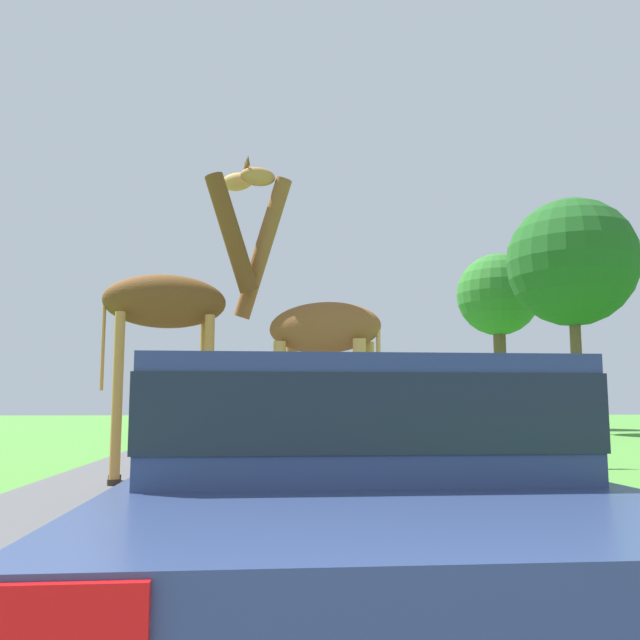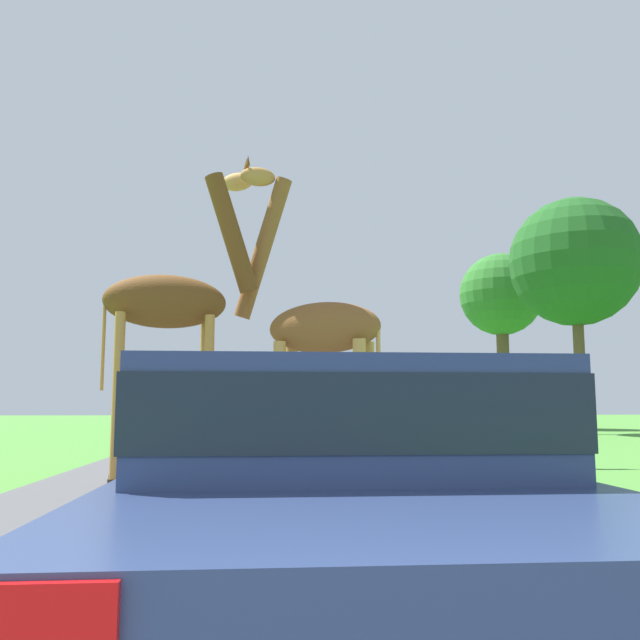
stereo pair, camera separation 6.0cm
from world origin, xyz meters
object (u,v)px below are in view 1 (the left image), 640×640
at_px(car_queue_left, 287,413).
at_px(tree_left_edge, 572,263).
at_px(car_far_ahead, 229,416).
at_px(tree_right_cluster, 498,297).
at_px(sign_post, 548,395).
at_px(giraffe_near_road, 314,334).
at_px(car_queue_right, 274,418).
at_px(car_lead_maroon, 344,492).
at_px(giraffe_companion, 175,304).

xyz_separation_m(car_queue_left, tree_left_edge, (11.14, -2.33, 5.91)).
distance_m(car_queue_left, car_far_ahead, 5.14).
bearing_deg(tree_right_cluster, car_far_ahead, -144.63).
bearing_deg(sign_post, car_far_ahead, 119.08).
distance_m(giraffe_near_road, car_queue_left, 17.48).
bearing_deg(giraffe_near_road, car_queue_right, 26.49).
xyz_separation_m(car_queue_right, sign_post, (4.78, -5.90, 0.51)).
height_order(giraffe_near_road, car_queue_right, giraffe_near_road).
bearing_deg(tree_right_cluster, car_lead_maroon, -111.49).
bearing_deg(car_lead_maroon, sign_post, 60.92).
xyz_separation_m(giraffe_near_road, sign_post, (4.37, 1.67, -0.89)).
xyz_separation_m(giraffe_companion, tree_left_edge, (13.57, 15.17, 4.11)).
bearing_deg(car_lead_maroon, giraffe_companion, 103.44).
relative_size(car_far_ahead, tree_right_cluster, 0.48).
relative_size(giraffe_near_road, tree_right_cluster, 0.59).
relative_size(giraffe_companion, car_queue_left, 1.18).
xyz_separation_m(car_far_ahead, sign_post, (6.17, -11.09, 0.52)).
relative_size(giraffe_near_road, car_lead_maroon, 1.27).
bearing_deg(sign_post, car_queue_right, 129.00).
distance_m(car_queue_left, tree_right_cluster, 12.69).
xyz_separation_m(car_queue_right, tree_left_edge, (11.90, 7.53, 5.93)).
bearing_deg(tree_left_edge, car_lead_maroon, -118.39).
relative_size(tree_left_edge, tree_right_cluster, 1.09).
height_order(giraffe_near_road, tree_right_cluster, tree_right_cluster).
bearing_deg(giraffe_near_road, car_far_ahead, 31.41).
distance_m(car_queue_left, sign_post, 16.27).
bearing_deg(giraffe_near_road, tree_left_edge, -13.89).
height_order(giraffe_near_road, car_queue_left, giraffe_near_road).
xyz_separation_m(giraffe_near_road, car_far_ahead, (-1.80, 12.76, -1.41)).
bearing_deg(giraffe_companion, car_far_ahead, 167.99).
bearing_deg(car_queue_left, car_far_ahead, -114.76).
distance_m(car_queue_right, tree_left_edge, 15.28).
relative_size(car_lead_maroon, tree_left_edge, 0.43).
distance_m(tree_left_edge, sign_post, 16.14).
bearing_deg(car_queue_right, car_queue_left, 85.56).
bearing_deg(sign_post, tree_left_edge, 62.06).
relative_size(car_lead_maroon, car_queue_left, 0.93).
bearing_deg(car_queue_right, sign_post, -51.00).
xyz_separation_m(car_queue_right, car_far_ahead, (-1.39, 5.19, -0.01)).
xyz_separation_m(car_lead_maroon, tree_left_edge, (11.93, 22.07, 6.01)).
height_order(car_queue_left, car_far_ahead, car_queue_left).
xyz_separation_m(giraffe_near_road, car_lead_maroon, (-0.43, -6.97, -1.47)).
xyz_separation_m(giraffe_companion, sign_post, (6.45, 1.74, -1.32)).
relative_size(giraffe_companion, tree_right_cluster, 0.58).
bearing_deg(car_queue_right, giraffe_companion, -102.34).
bearing_deg(car_far_ahead, car_lead_maroon, -86.05).
height_order(giraffe_near_road, tree_left_edge, tree_left_edge).
xyz_separation_m(tree_left_edge, sign_post, (-7.12, -13.43, -5.43)).
xyz_separation_m(giraffe_companion, car_queue_left, (2.44, 17.50, -1.80)).
height_order(car_queue_right, tree_left_edge, tree_left_edge).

